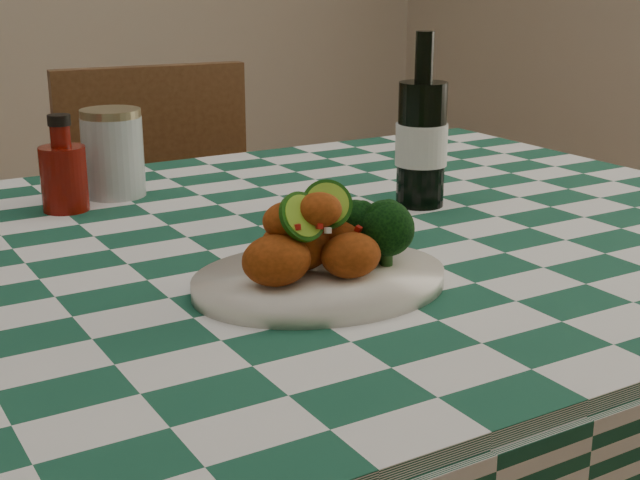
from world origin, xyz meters
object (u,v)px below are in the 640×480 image
fried_chicken_pile (315,234)px  plate (320,281)px  mason_jar (113,153)px  beer_bottle (422,120)px  wooden_chair_right (184,295)px  ketchup_bottle (63,163)px

fried_chicken_pile → plate: bearing=0.0°
plate → mason_jar: mason_jar is taller
plate → fried_chicken_pile: (-0.01, 0.00, 0.05)m
beer_bottle → wooden_chair_right: (-0.12, 0.65, -0.45)m
fried_chicken_pile → beer_bottle: size_ratio=0.56×
ketchup_bottle → fried_chicken_pile: bearing=-73.3°
plate → beer_bottle: beer_bottle is taller
plate → fried_chicken_pile: bearing=180.0°
plate → wooden_chair_right: wooden_chair_right is taller
fried_chicken_pile → wooden_chair_right: bearing=77.4°
fried_chicken_pile → ketchup_bottle: 0.48m
ketchup_bottle → wooden_chair_right: 0.66m
fried_chicken_pile → beer_bottle: (0.31, 0.23, 0.06)m
wooden_chair_right → fried_chicken_pile: bearing=-96.4°
plate → ketchup_bottle: (-0.15, 0.46, 0.06)m
plate → ketchup_bottle: bearing=107.4°
plate → beer_bottle: size_ratio=1.14×
beer_bottle → wooden_chair_right: bearing=100.3°
plate → beer_bottle: (0.31, 0.23, 0.12)m
fried_chicken_pile → ketchup_bottle: ketchup_bottle is taller
plate → wooden_chair_right: 0.96m
fried_chicken_pile → mason_jar: (-0.05, 0.51, 0.00)m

